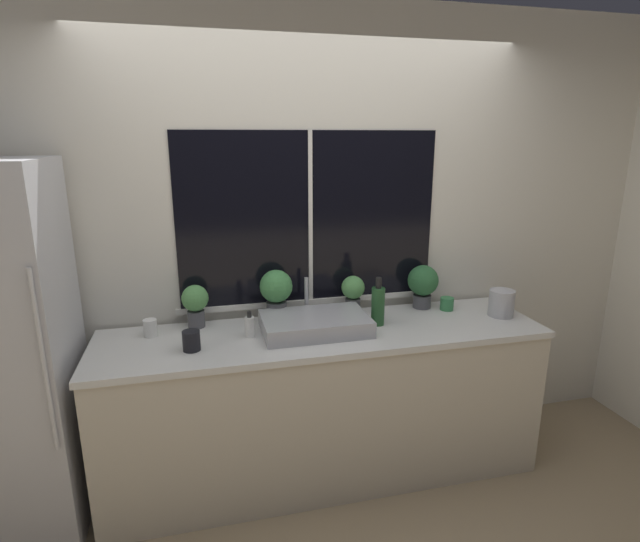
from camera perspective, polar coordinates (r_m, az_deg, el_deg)
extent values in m
plane|color=#937F60|center=(3.02, 2.07, -25.24)|extent=(14.00, 14.00, 0.00)
cube|color=silver|center=(3.03, -1.26, 3.59)|extent=(8.00, 0.06, 2.70)
cube|color=black|center=(2.97, -1.13, 6.07)|extent=(1.55, 0.01, 1.01)
cube|color=silver|center=(2.97, -1.10, 6.05)|extent=(0.02, 0.01, 1.01)
cube|color=silver|center=(3.09, -1.05, -3.48)|extent=(1.61, 0.04, 0.03)
cube|color=silver|center=(4.75, 24.21, 6.49)|extent=(0.06, 7.00, 2.70)
cube|color=beige|center=(3.01, 0.48, -15.19)|extent=(2.47, 0.62, 0.87)
cube|color=silver|center=(2.81, 0.50, -7.21)|extent=(2.49, 0.64, 0.03)
cylinder|color=silver|center=(2.46, -29.05, -9.16)|extent=(0.02, 0.02, 0.84)
cube|color=#ADADB2|center=(2.79, -0.57, -6.02)|extent=(0.59, 0.38, 0.09)
cylinder|color=#B7B7BC|center=(3.00, -1.53, -5.09)|extent=(0.04, 0.04, 0.03)
cylinder|color=#B7B7BC|center=(2.96, -1.55, -2.82)|extent=(0.02, 0.02, 0.22)
cylinder|color=#4C4C51|center=(2.94, -13.95, -5.31)|extent=(0.10, 0.10, 0.10)
sphere|color=#569951|center=(2.90, -14.10, -3.03)|extent=(0.15, 0.15, 0.15)
cylinder|color=#4C4C51|center=(2.96, -4.97, -4.56)|extent=(0.12, 0.12, 0.11)
sphere|color=#478E4C|center=(2.92, -5.04, -1.74)|extent=(0.19, 0.19, 0.19)
cylinder|color=#4C4C51|center=(3.07, 3.76, -4.00)|extent=(0.09, 0.09, 0.10)
sphere|color=#569951|center=(3.03, 3.80, -1.88)|extent=(0.14, 0.14, 0.14)
cylinder|color=#4C4C51|center=(3.23, 11.57, -3.39)|extent=(0.11, 0.11, 0.08)
sphere|color=#2D6638|center=(3.19, 11.70, -1.05)|extent=(0.19, 0.19, 0.19)
cylinder|color=white|center=(2.74, -8.03, -6.35)|extent=(0.05, 0.05, 0.11)
cylinder|color=black|center=(2.71, -8.09, -4.94)|extent=(0.02, 0.02, 0.03)
cylinder|color=#235128|center=(2.88, 6.64, -4.03)|extent=(0.08, 0.08, 0.22)
cylinder|color=black|center=(2.84, 6.72, -1.34)|extent=(0.03, 0.03, 0.06)
cylinder|color=black|center=(2.63, -14.49, -7.72)|extent=(0.09, 0.09, 0.10)
cylinder|color=white|center=(2.87, -18.82, -6.18)|extent=(0.07, 0.07, 0.10)
cylinder|color=#38844C|center=(3.22, 14.30, -3.65)|extent=(0.08, 0.08, 0.08)
cylinder|color=#B2B2B7|center=(3.21, 20.03, -3.45)|extent=(0.15, 0.15, 0.16)
cone|color=#B2B2B7|center=(3.18, 20.17, -1.93)|extent=(0.13, 0.13, 0.02)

